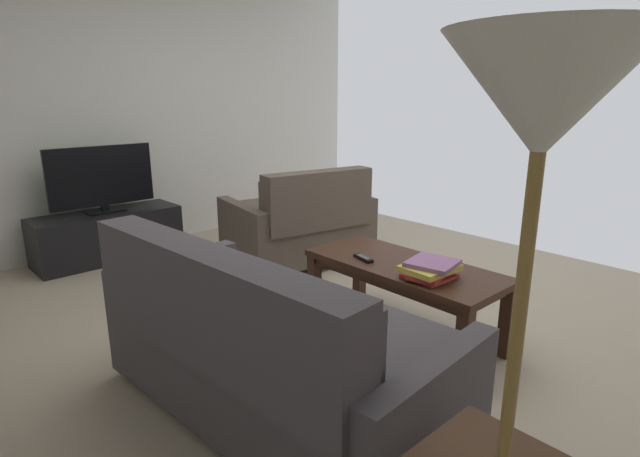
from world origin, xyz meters
TOP-DOWN VIEW (x-y plane):
  - ground_plane at (0.00, 0.00)m, footprint 5.31×4.91m
  - wall_right at (2.66, 0.00)m, footprint 0.12×4.91m
  - sofa_main at (-0.55, 1.05)m, footprint 1.80×0.92m
  - loveseat_near at (1.07, -0.53)m, footprint 1.04×1.30m
  - coffee_table at (-0.43, -0.09)m, footprint 1.24×0.53m
  - floor_lamp at (-1.81, 1.32)m, footprint 0.36×0.36m
  - tv_stand at (2.32, 0.71)m, footprint 0.48×1.26m
  - flat_tv at (2.32, 0.71)m, footprint 0.21×0.91m
  - book_stack at (-0.68, -0.00)m, footprint 0.29×0.33m
  - tv_remote at (-0.22, 0.04)m, footprint 0.17×0.08m

SIDE VIEW (x-z plane):
  - ground_plane at x=0.00m, z-range -0.01..0.00m
  - tv_stand at x=2.32m, z-range 0.00..0.44m
  - loveseat_near at x=1.07m, z-range -0.07..0.79m
  - sofa_main at x=-0.55m, z-range -0.06..0.82m
  - coffee_table at x=-0.43m, z-range 0.16..0.64m
  - tv_remote at x=-0.22m, z-range 0.47..0.49m
  - book_stack at x=-0.68m, z-range 0.47..0.57m
  - flat_tv at x=2.32m, z-range 0.45..1.04m
  - floor_lamp at x=-1.81m, z-range 0.57..2.14m
  - wall_right at x=2.66m, z-range 0.00..2.87m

